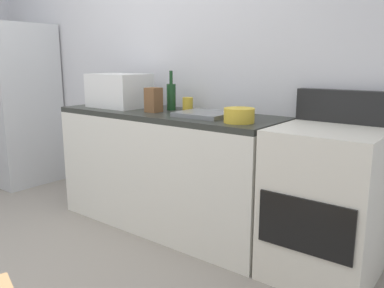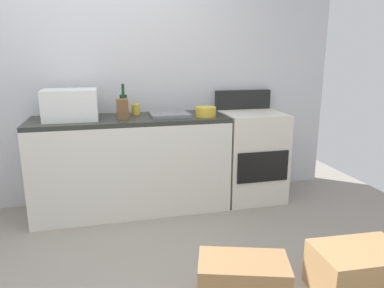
{
  "view_description": "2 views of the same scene",
  "coord_description": "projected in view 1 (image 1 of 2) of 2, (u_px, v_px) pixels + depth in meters",
  "views": [
    {
      "loc": [
        2.23,
        -1.0,
        1.28
      ],
      "look_at": [
        0.58,
        1.15,
        0.7
      ],
      "focal_mm": 36.77,
      "sensor_mm": 36.0,
      "label": 1
    },
    {
      "loc": [
        0.07,
        -2.09,
        1.45
      ],
      "look_at": [
        0.88,
        1.12,
        0.63
      ],
      "focal_mm": 33.25,
      "sensor_mm": 36.0,
      "label": 2
    }
  ],
  "objects": [
    {
      "name": "knife_block",
      "position": [
        154.0,
        100.0,
        2.9
      ],
      "size": [
        0.1,
        0.1,
        0.18
      ],
      "primitive_type": "cube",
      "color": "brown",
      "rests_on": "kitchen_counter"
    },
    {
      "name": "wall_back",
      "position": [
        167.0,
        57.0,
        3.3
      ],
      "size": [
        5.0,
        0.1,
        2.6
      ],
      "primitive_type": "cube",
      "color": "silver",
      "rests_on": "ground_plane"
    },
    {
      "name": "microwave",
      "position": [
        119.0,
        91.0,
        3.21
      ],
      "size": [
        0.46,
        0.34,
        0.27
      ],
      "primitive_type": "cube",
      "color": "white",
      "rests_on": "kitchen_counter"
    },
    {
      "name": "ground_plane",
      "position": [
        1.0,
        276.0,
        2.37
      ],
      "size": [
        6.0,
        6.0,
        0.0
      ],
      "primitive_type": "plane",
      "color": "gray"
    },
    {
      "name": "refrigerator",
      "position": [
        17.0,
        105.0,
        4.14
      ],
      "size": [
        0.68,
        0.66,
        1.63
      ],
      "primitive_type": "cube",
      "color": "silver",
      "rests_on": "ground_plane"
    },
    {
      "name": "stove_oven",
      "position": [
        325.0,
        202.0,
        2.3
      ],
      "size": [
        0.6,
        0.61,
        1.1
      ],
      "color": "silver",
      "rests_on": "ground_plane"
    },
    {
      "name": "coffee_mug",
      "position": [
        188.0,
        104.0,
        3.0
      ],
      "size": [
        0.08,
        0.08,
        0.1
      ],
      "primitive_type": "cylinder",
      "color": "gold",
      "rests_on": "kitchen_counter"
    },
    {
      "name": "sink_basin",
      "position": [
        205.0,
        114.0,
        2.69
      ],
      "size": [
        0.36,
        0.32,
        0.03
      ],
      "primitive_type": "cube",
      "color": "slate",
      "rests_on": "kitchen_counter"
    },
    {
      "name": "kitchen_counter",
      "position": [
        168.0,
        170.0,
        3.03
      ],
      "size": [
        1.8,
        0.6,
        0.9
      ],
      "color": "silver",
      "rests_on": "ground_plane"
    },
    {
      "name": "wine_bottle",
      "position": [
        171.0,
        96.0,
        3.02
      ],
      "size": [
        0.07,
        0.07,
        0.3
      ],
      "color": "#193F1E",
      "rests_on": "kitchen_counter"
    },
    {
      "name": "mixing_bowl",
      "position": [
        239.0,
        115.0,
        2.41
      ],
      "size": [
        0.19,
        0.19,
        0.09
      ],
      "primitive_type": "cylinder",
      "color": "gold",
      "rests_on": "kitchen_counter"
    }
  ]
}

